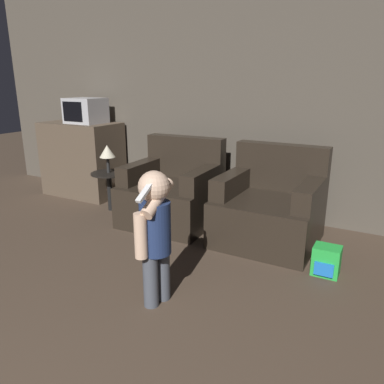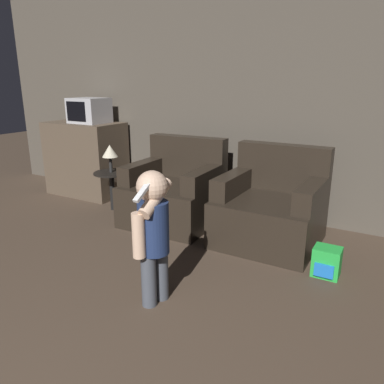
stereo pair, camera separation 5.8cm
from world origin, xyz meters
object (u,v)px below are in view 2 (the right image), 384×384
at_px(person_toddler, 153,228).
at_px(toy_backpack, 327,262).
at_px(microwave, 89,110).
at_px(armchair_left, 175,193).
at_px(lamp, 110,152).
at_px(armchair_right, 271,210).

distance_m(person_toddler, toy_backpack, 1.43).
bearing_deg(toy_backpack, microwave, 166.82).
xyz_separation_m(armchair_left, lamp, (-0.84, -0.05, 0.39)).
bearing_deg(toy_backpack, armchair_right, 144.44).
relative_size(microwave, lamp, 1.38).
distance_m(armchair_left, microwave, 1.70).
distance_m(toy_backpack, microwave, 3.38).
bearing_deg(lamp, toy_backpack, -8.63).
relative_size(armchair_right, microwave, 2.06).
relative_size(person_toddler, lamp, 2.93).
bearing_deg(armchair_right, toy_backpack, -35.05).
bearing_deg(armchair_left, person_toddler, -64.94).
relative_size(armchair_right, lamp, 2.85).
bearing_deg(toy_backpack, lamp, 171.37).
bearing_deg(lamp, armchair_left, 3.54).
distance_m(microwave, lamp, 0.83).
relative_size(person_toddler, toy_backpack, 3.98).
height_order(toy_backpack, microwave, microwave).
relative_size(armchair_left, person_toddler, 1.00).
height_order(person_toddler, lamp, person_toddler).
height_order(armchair_right, microwave, microwave).
xyz_separation_m(toy_backpack, lamp, (-2.52, 0.38, 0.58)).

